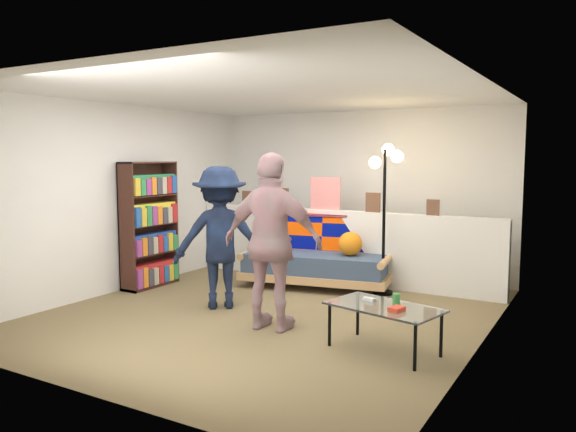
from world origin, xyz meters
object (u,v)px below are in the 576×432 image
at_px(person_left, 220,237).
at_px(futon_sofa, 319,257).
at_px(coffee_table, 385,309).
at_px(floor_lamp, 386,188).
at_px(person_right, 272,242).
at_px(bookshelf, 149,229).

bearing_deg(person_left, futon_sofa, -146.85).
bearing_deg(coffee_table, floor_lamp, 110.51).
bearing_deg(floor_lamp, person_right, -102.69).
bearing_deg(bookshelf, futon_sofa, 30.97).
bearing_deg(floor_lamp, bookshelf, -157.46).
bearing_deg(person_right, floor_lamp, -109.11).
relative_size(coffee_table, person_left, 0.67).
relative_size(futon_sofa, coffee_table, 1.93).
xyz_separation_m(bookshelf, person_left, (1.45, -0.37, 0.04)).
distance_m(coffee_table, floor_lamp, 2.37).
xyz_separation_m(coffee_table, floor_lamp, (-0.76, 2.03, 0.96)).
relative_size(futon_sofa, person_right, 1.18).
relative_size(coffee_table, person_right, 0.61).
height_order(coffee_table, floor_lamp, floor_lamp).
bearing_deg(person_right, coffee_table, 171.04).
distance_m(bookshelf, person_right, 2.54).
relative_size(bookshelf, coffee_table, 1.53).
bearing_deg(coffee_table, bookshelf, 166.86).
distance_m(floor_lamp, person_left, 2.17).
bearing_deg(floor_lamp, futon_sofa, -178.95).
relative_size(futon_sofa, bookshelf, 1.26).
bearing_deg(bookshelf, person_right, -18.15).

